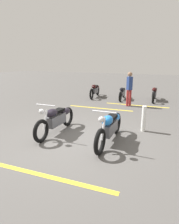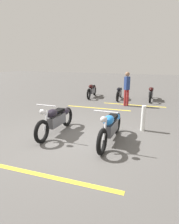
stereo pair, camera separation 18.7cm
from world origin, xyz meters
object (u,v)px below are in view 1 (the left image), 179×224
(motorcycle_row_center, at_px, (95,90))
(bollard_post, at_px, (144,119))
(motorcycle_row_far_left, at_px, (154,93))
(motorcycle_row_left, at_px, (122,93))
(motorcycle_dark_foreground, at_px, (57,119))
(motorcycle_bright_foreground, at_px, (110,126))
(bystander_near_row, at_px, (129,87))

(motorcycle_row_center, xyz_separation_m, bollard_post, (-5.01, -3.89, -0.03))
(motorcycle_row_far_left, relative_size, motorcycle_row_center, 0.97)
(motorcycle_row_left, xyz_separation_m, bollard_post, (-4.99, -2.11, 0.02))
(motorcycle_dark_foreground, bearing_deg, motorcycle_row_far_left, 159.27)
(motorcycle_bright_foreground, height_order, motorcycle_row_center, motorcycle_bright_foreground)
(motorcycle_row_far_left, bearing_deg, motorcycle_bright_foreground, -6.89)
(bystander_near_row, bearing_deg, motorcycle_bright_foreground, -46.33)
(bollard_post, bearing_deg, motorcycle_bright_foreground, 151.15)
(motorcycle_dark_foreground, distance_m, motorcycle_row_far_left, 7.03)
(bystander_near_row, xyz_separation_m, bollard_post, (-3.42, -1.33, -0.54))
(bollard_post, bearing_deg, bystander_near_row, 21.29)
(bystander_near_row, bearing_deg, bollard_post, -32.58)
(motorcycle_dark_foreground, height_order, motorcycle_row_far_left, motorcycle_dark_foreground)
(motorcycle_dark_foreground, distance_m, bollard_post, 2.81)
(motorcycle_dark_foreground, bearing_deg, bystander_near_row, 163.36)
(motorcycle_dark_foreground, xyz_separation_m, motorcycle_row_center, (6.30, 1.40, -0.01))
(bollard_post, bearing_deg, motorcycle_row_left, 22.93)
(motorcycle_row_left, bearing_deg, motorcycle_bright_foreground, 5.45)
(motorcycle_row_left, bearing_deg, motorcycle_dark_foreground, -10.65)
(motorcycle_row_far_left, bearing_deg, bystander_near_row, -30.55)
(motorcycle_dark_foreground, xyz_separation_m, bystander_near_row, (4.71, -1.16, 0.50))
(motorcycle_row_far_left, xyz_separation_m, bystander_near_row, (-1.98, 1.00, 0.52))
(motorcycle_bright_foreground, relative_size, bollard_post, 2.64)
(motorcycle_bright_foreground, bearing_deg, motorcycle_row_far_left, 174.61)
(motorcycle_row_center, bearing_deg, motorcycle_row_far_left, 87.25)
(motorcycle_row_far_left, distance_m, bollard_post, 5.40)
(motorcycle_row_left, height_order, motorcycle_row_center, motorcycle_row_center)
(motorcycle_bright_foreground, relative_size, motorcycle_row_left, 1.14)
(motorcycle_row_center, bearing_deg, bollard_post, 28.95)
(motorcycle_row_far_left, xyz_separation_m, motorcycle_row_left, (-0.41, 1.78, -0.03))
(motorcycle_row_far_left, height_order, motorcycle_row_center, motorcycle_row_center)
(motorcycle_bright_foreground, bearing_deg, bollard_post, 149.04)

